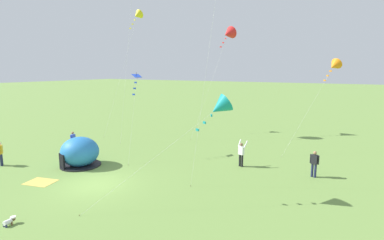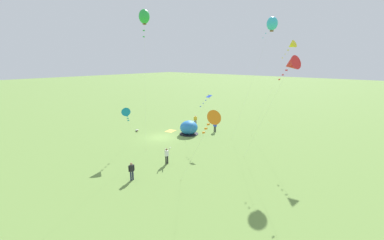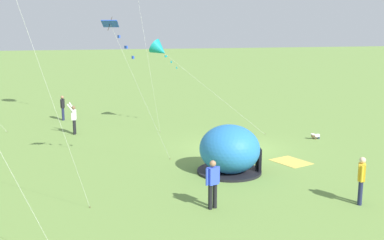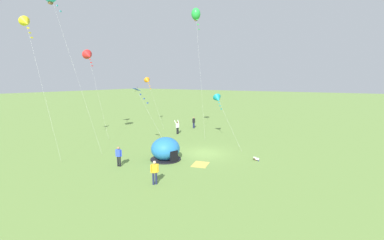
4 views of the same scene
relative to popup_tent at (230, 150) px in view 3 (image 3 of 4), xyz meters
name	(u,v)px [view 3 (image 3 of 4)]	position (x,y,z in m)	size (l,w,h in m)	color
ground_plane	(235,148)	(3.73, -2.01, -1.00)	(300.00, 300.00, 0.00)	olive
popup_tent	(230,150)	(0.00, 0.00, 0.00)	(2.81, 2.81, 2.10)	#2672BF
picnic_blanket	(291,162)	(0.48, -3.41, -0.99)	(1.70, 1.30, 0.01)	gold
toddler_crawling	(315,136)	(4.07, -7.24, -0.82)	(0.27, 0.55, 0.32)	white
person_watching_sky	(213,182)	(-3.55, 2.27, -0.03)	(0.33, 0.57, 1.72)	black
person_near_tent	(361,178)	(-4.94, -2.80, -0.03)	(0.48, 0.43, 1.72)	#1E2347
person_center_field	(63,107)	(14.85, 5.91, -0.03)	(0.58, 0.32, 1.72)	#1E2347
person_arms_raised	(74,118)	(10.04, 5.61, 0.00)	(0.70, 0.58, 1.89)	black
kite_teal	(160,50)	(10.88, 0.00, 3.93)	(5.66, 5.97, 5.61)	silver
kite_blue	(116,34)	(1.56, 4.48, 4.94)	(1.83, 3.32, 6.62)	silver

